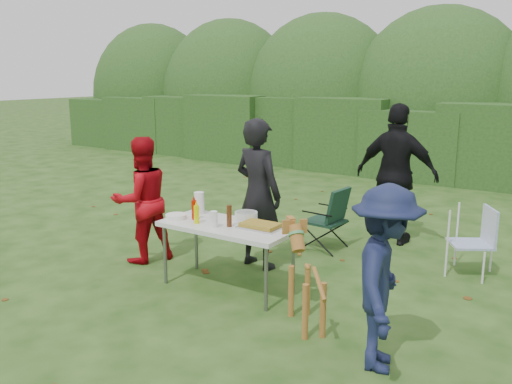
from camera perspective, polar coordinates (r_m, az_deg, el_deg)
The scene contains 20 objects.
ground at distance 6.16m, azimuth -6.79°, elevation -10.29°, with size 80.00×80.00×0.00m, color #1E4211.
hedge_row at distance 12.96m, azimuth 16.43°, elevation 5.24°, with size 22.00×1.40×1.70m, color #23471C.
shrub_backdrop at distance 14.43m, azimuth 18.49°, elevation 8.79°, with size 20.00×2.60×3.20m, color #3D6628.
folding_table at distance 5.98m, azimuth -3.03°, elevation -3.93°, with size 1.50×0.70×0.74m.
person_cook at distance 6.60m, azimuth 0.22°, elevation -0.19°, with size 0.67×0.44×1.85m, color black.
person_red_jacket at distance 6.99m, azimuth -11.93°, elevation -0.82°, with size 0.78×0.61×1.60m, color #AE0711.
person_black_puffy at distance 7.77m, azimuth 14.58°, elevation 1.78°, with size 1.15×0.48×1.97m, color black.
child at distance 4.50m, azimuth 13.40°, elevation -8.86°, with size 0.99×0.57×1.53m, color #161D40.
dog at distance 5.18m, azimuth 5.37°, elevation -9.34°, with size 0.96×0.38×0.91m, color #9E652A, non-canonical shape.
camping_chair at distance 7.45m, azimuth 7.25°, elevation -2.68°, with size 0.55×0.55×0.88m, color #163425, non-canonical shape.
lawn_chair at distance 6.94m, azimuth 21.64°, elevation -4.81°, with size 0.49×0.49×0.83m, color #4C6ABA, non-canonical shape.
food_tray at distance 5.82m, azimuth 0.46°, elevation -3.72°, with size 0.45×0.30×0.02m, color #B7B7BA.
focaccia_bread at distance 5.82m, azimuth 0.46°, elevation -3.45°, with size 0.40×0.26×0.04m, color olive.
mustard_bottle at distance 6.02m, azimuth -6.28°, elevation -2.37°, with size 0.06×0.06×0.20m, color #D3E200.
ketchup_bottle at distance 6.17m, azimuth -6.52°, elevation -1.91°, with size 0.06×0.06×0.22m, color #A91000.
beer_bottle at distance 5.85m, azimuth -2.84°, elevation -2.53°, with size 0.06×0.06×0.24m, color #47230F.
paper_towel_roll at distance 6.41m, azimuth -6.00°, elevation -1.15°, with size 0.12×0.12×0.26m, color white.
cup_stack at distance 5.84m, azimuth -4.46°, elevation -2.89°, with size 0.08×0.08×0.18m, color white.
pasta_bowl at distance 6.11m, azimuth -1.05°, elevation -2.56°, with size 0.26×0.26×0.10m, color silver.
plate_stack at distance 6.26m, azimuth -8.42°, elevation -2.55°, with size 0.24×0.24×0.05m, color white.
Camera 1 is at (3.67, -4.33, 2.38)m, focal length 38.00 mm.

